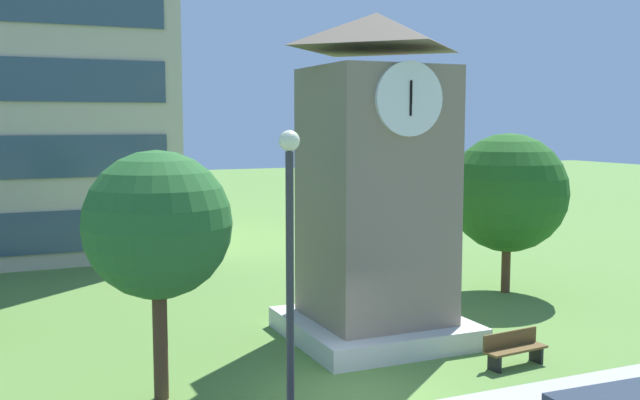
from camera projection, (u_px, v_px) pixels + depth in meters
ground_plane at (356, 398)px, 16.58m from camera, size 160.00×160.00×0.00m
clock_tower at (376, 197)px, 20.83m from camera, size 4.79×4.79×9.27m
park_bench at (514, 348)px, 18.75m from camera, size 1.84×0.66×0.88m
street_lamp at (290, 267)px, 12.55m from camera, size 0.36×0.36×6.11m
tree_near_tower at (158, 226)px, 16.15m from camera, size 3.31×3.31×5.64m
tree_streetside at (508, 193)px, 26.59m from camera, size 4.33×4.33×5.86m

